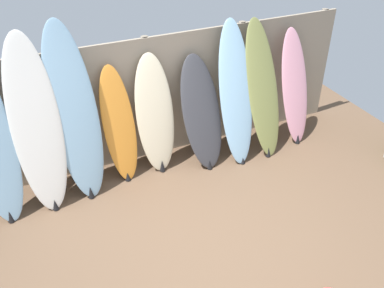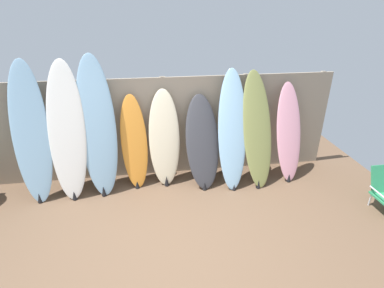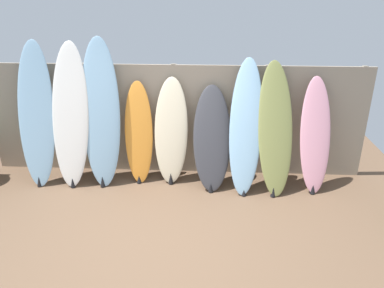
{
  "view_description": "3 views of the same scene",
  "coord_description": "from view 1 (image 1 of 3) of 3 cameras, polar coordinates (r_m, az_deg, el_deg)",
  "views": [
    {
      "loc": [
        -1.61,
        -3.05,
        3.72
      ],
      "look_at": [
        0.18,
        0.94,
        0.77
      ],
      "focal_mm": 40.0,
      "sensor_mm": 36.0,
      "label": 1
    },
    {
      "loc": [
        -0.24,
        -2.94,
        2.92
      ],
      "look_at": [
        0.33,
        0.92,
        1.06
      ],
      "focal_mm": 28.0,
      "sensor_mm": 36.0,
      "label": 2
    },
    {
      "loc": [
        0.6,
        -3.69,
        2.91
      ],
      "look_at": [
        0.34,
        0.99,
        0.92
      ],
      "focal_mm": 35.0,
      "sensor_mm": 36.0,
      "label": 3
    }
  ],
  "objects": [
    {
      "name": "surfboard_pink_8",
      "position": [
        6.63,
        13.53,
        7.28
      ],
      "size": [
        0.49,
        0.63,
        1.7
      ],
      "color": "pink",
      "rests_on": "ground"
    },
    {
      "name": "surfboard_skyblue_2",
      "position": [
        5.38,
        -15.37,
        3.71
      ],
      "size": [
        0.64,
        0.67,
        2.24
      ],
      "color": "#8CB7D6",
      "rests_on": "ground"
    },
    {
      "name": "surfboard_skyblue_6",
      "position": [
        5.99,
        5.86,
        6.58
      ],
      "size": [
        0.54,
        0.77,
        1.96
      ],
      "color": "#8CB7D6",
      "rests_on": "ground"
    },
    {
      "name": "ground",
      "position": [
        5.08,
        2.59,
        -13.14
      ],
      "size": [
        7.68,
        7.68,
        0.0
      ],
      "primitive_type": "plane",
      "color": "brown"
    },
    {
      "name": "surfboard_orange_3",
      "position": [
        5.69,
        -9.69,
        2.36
      ],
      "size": [
        0.48,
        0.48,
        1.58
      ],
      "color": "orange",
      "rests_on": "ground"
    },
    {
      "name": "surfboard_charcoal_5",
      "position": [
        5.93,
        1.29,
        4.14
      ],
      "size": [
        0.61,
        0.72,
        1.54
      ],
      "color": "#38383D",
      "rests_on": "ground"
    },
    {
      "name": "fence_back",
      "position": [
        6.01,
        -5.73,
        5.89
      ],
      "size": [
        6.08,
        0.11,
        1.8
      ],
      "color": "gray",
      "rests_on": "ground"
    },
    {
      "name": "surfboard_white_1",
      "position": [
        5.33,
        -20.05,
        2.09
      ],
      "size": [
        0.62,
        0.64,
        2.18
      ],
      "color": "white",
      "rests_on": "ground"
    },
    {
      "name": "surfboard_olive_7",
      "position": [
        6.2,
        9.43,
        7.06
      ],
      "size": [
        0.61,
        0.79,
        1.93
      ],
      "color": "olive",
      "rests_on": "ground"
    },
    {
      "name": "surfboard_cream_4",
      "position": [
        5.8,
        -4.95,
        3.84
      ],
      "size": [
        0.54,
        0.5,
        1.65
      ],
      "color": "beige",
      "rests_on": "ground"
    }
  ]
}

